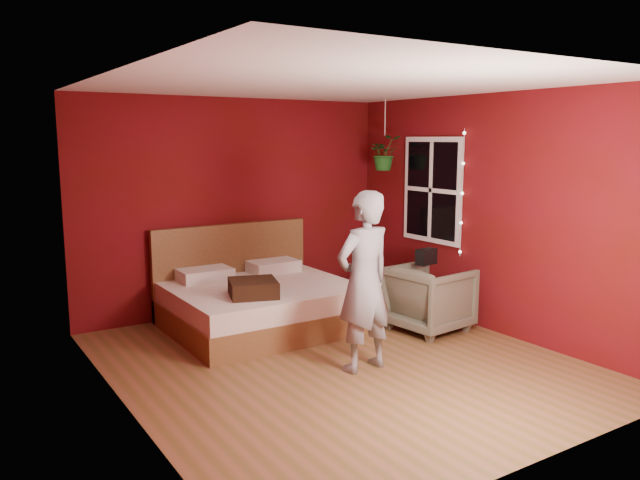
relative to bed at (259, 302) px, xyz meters
The scene contains 10 objects.
floor 1.48m from the bed, 85.47° to the right, with size 4.50×4.50×0.00m, color brown.
room_walls 2.01m from the bed, 85.47° to the right, with size 4.04×4.54×2.62m.
window 2.47m from the bed, 14.75° to the right, with size 0.05×0.97×1.27m.
fairy_lights 2.62m from the bed, 27.57° to the right, with size 0.04×0.04×1.45m.
bed is the anchor object (origin of this frame).
person 1.81m from the bed, 83.44° to the right, with size 0.61×0.40×1.66m, color gray.
armchair 1.91m from the bed, 36.94° to the right, with size 0.77×0.80×0.73m, color #696852.
handbag 1.95m from the bed, 33.38° to the right, with size 0.24×0.12×0.17m, color black.
throw_pillow 0.64m from the bed, 122.60° to the right, with size 0.48×0.48×0.17m, color #311E10.
hanging_plant 2.44m from the bed, ahead, with size 0.48×0.45×0.88m.
Camera 1 is at (-3.23, -4.70, 2.11)m, focal length 35.00 mm.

